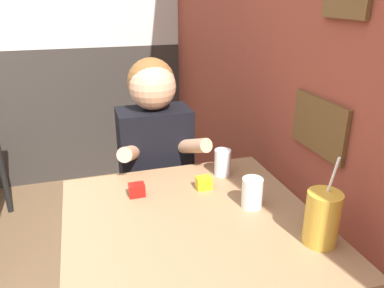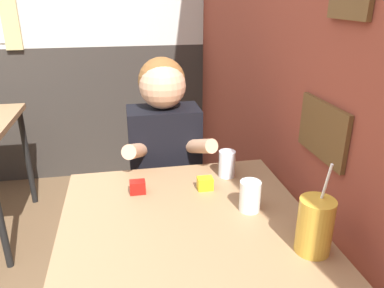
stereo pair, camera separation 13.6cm
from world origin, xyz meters
The scene contains 9 objects.
brick_wall_right centered at (1.45, 1.17, 1.35)m, with size 0.08×4.35×2.70m.
back_wall centered at (-0.01, 2.37, 1.36)m, with size 5.84×0.09×2.70m.
main_table centered at (0.93, 0.32, 0.70)m, with size 0.85×0.87×0.77m.
person_seated centered at (0.92, 0.93, 0.66)m, with size 0.42×0.41×1.22m.
cocktail_pitcher centered at (1.27, 0.09, 0.86)m, with size 0.10×0.10×0.29m.
glass_near_pitcher centered at (1.15, 0.62, 0.83)m, with size 0.07×0.07×0.11m.
glass_center centered at (1.16, 0.34, 0.83)m, with size 0.07×0.07×0.11m.
condiment_ketchup centered at (0.77, 0.54, 0.80)m, with size 0.06×0.04×0.05m.
condiment_mustard centered at (1.03, 0.52, 0.80)m, with size 0.06×0.04×0.05m.
Camera 2 is at (0.74, -0.75, 1.49)m, focal length 35.00 mm.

